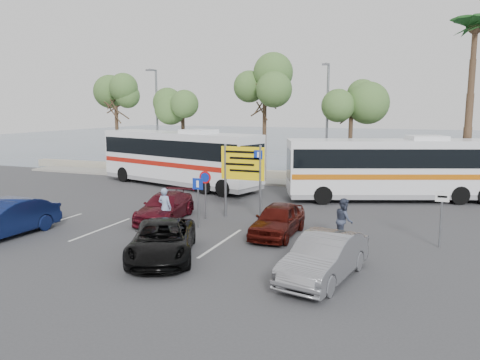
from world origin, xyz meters
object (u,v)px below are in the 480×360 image
(street_lamp_left, at_px, (157,117))
(car_maroon, at_px, (165,207))
(car_red, at_px, (278,220))
(pedestrian_near, at_px, (165,207))
(suv_black, at_px, (162,240))
(coach_bus_right, at_px, (393,171))
(car_blue, at_px, (4,219))
(pedestrian_far, at_px, (344,220))
(street_lamp_right, at_px, (327,119))
(car_silver_b, at_px, (324,257))
(coach_bus_left, at_px, (179,160))
(direction_sign, at_px, (243,169))

(street_lamp_left, bearing_deg, car_maroon, -57.41)
(car_red, distance_m, pedestrian_near, 5.20)
(suv_black, bearing_deg, car_maroon, 95.36)
(coach_bus_right, bearing_deg, car_blue, -136.10)
(car_blue, height_order, pedestrian_far, pedestrian_far)
(car_blue, height_order, suv_black, car_blue)
(street_lamp_left, bearing_deg, suv_black, -58.33)
(street_lamp_right, bearing_deg, pedestrian_far, -75.62)
(car_red, xyz_separation_m, car_silver_b, (2.82, -4.34, 0.03))
(street_lamp_right, bearing_deg, suv_black, -98.36)
(car_blue, distance_m, car_maroon, 6.89)
(street_lamp_right, height_order, car_silver_b, street_lamp_right)
(coach_bus_left, bearing_deg, car_red, -44.01)
(direction_sign, height_order, car_maroon, direction_sign)
(car_blue, relative_size, car_silver_b, 1.08)
(car_blue, relative_size, car_maroon, 1.07)
(car_red, xyz_separation_m, pedestrian_far, (2.71, 0.16, 0.20))
(coach_bus_right, relative_size, pedestrian_far, 6.91)
(street_lamp_right, relative_size, coach_bus_left, 0.62)
(street_lamp_right, xyz_separation_m, car_silver_b, (3.32, -17.02, -3.88))
(car_blue, bearing_deg, car_red, 25.61)
(street_lamp_left, bearing_deg, direction_sign, -43.17)
(direction_sign, relative_size, pedestrian_near, 2.01)
(coach_bus_right, relative_size, suv_black, 2.58)
(coach_bus_left, height_order, car_blue, coach_bus_left)
(car_maroon, xyz_separation_m, pedestrian_near, (0.64, -1.10, 0.25))
(car_blue, xyz_separation_m, pedestrian_near, (5.37, 3.90, 0.12))
(coach_bus_right, bearing_deg, car_red, -112.49)
(coach_bus_left, height_order, car_red, coach_bus_left)
(pedestrian_near, bearing_deg, car_silver_b, 157.14)
(car_red, bearing_deg, coach_bus_left, 136.26)
(street_lamp_left, distance_m, car_red, 18.93)
(direction_sign, xyz_separation_m, suv_black, (-0.50, -6.70, -1.77))
(car_red, distance_m, car_silver_b, 5.17)
(coach_bus_left, bearing_deg, car_silver_b, -47.53)
(car_red, distance_m, pedestrian_far, 2.72)
(suv_black, xyz_separation_m, car_silver_b, (5.82, 0.00, 0.06))
(suv_black, height_order, pedestrian_far, pedestrian_far)
(pedestrian_near, bearing_deg, street_lamp_right, -106.50)
(coach_bus_right, bearing_deg, pedestrian_far, -97.74)
(coach_bus_right, bearing_deg, street_lamp_left, 170.21)
(direction_sign, bearing_deg, suv_black, -94.31)
(direction_sign, relative_size, car_maroon, 0.81)
(car_maroon, bearing_deg, street_lamp_right, 58.11)
(street_lamp_left, relative_size, coach_bus_right, 0.66)
(car_maroon, distance_m, pedestrian_near, 1.30)
(direction_sign, bearing_deg, street_lamp_left, 136.83)
(coach_bus_right, bearing_deg, car_silver_b, -94.83)
(coach_bus_right, relative_size, car_red, 3.03)
(coach_bus_right, xyz_separation_m, car_silver_b, (-1.18, -14.00, -1.03))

